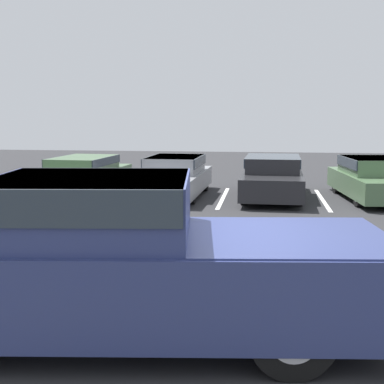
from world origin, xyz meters
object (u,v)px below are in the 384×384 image
parked_sedan_a (83,174)px  parked_sedan_b (175,175)px  parked_sedan_c (272,176)px  parked_sedan_d (373,178)px  pickup_truck (120,260)px

parked_sedan_a → parked_sedan_b: size_ratio=1.07×
parked_sedan_c → parked_sedan_d: size_ratio=1.04×
pickup_truck → parked_sedan_d: size_ratio=1.36×
parked_sedan_b → parked_sedan_d: 5.95m
parked_sedan_b → parked_sedan_c: parked_sedan_c is taller
pickup_truck → parked_sedan_b: 10.61m
pickup_truck → parked_sedan_d: pickup_truck is taller
pickup_truck → parked_sedan_a: 11.33m
parked_sedan_b → parked_sedan_c: size_ratio=0.96×
parked_sedan_d → parked_sedan_b: bearing=-94.4°
parked_sedan_c → parked_sedan_d: (2.96, 0.00, -0.01)m
parked_sedan_d → parked_sedan_a: bearing=-95.0°
parked_sedan_a → parked_sedan_b: (2.97, -0.02, 0.02)m
parked_sedan_b → parked_sedan_d: parked_sedan_d is taller
pickup_truck → parked_sedan_d: bearing=59.1°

